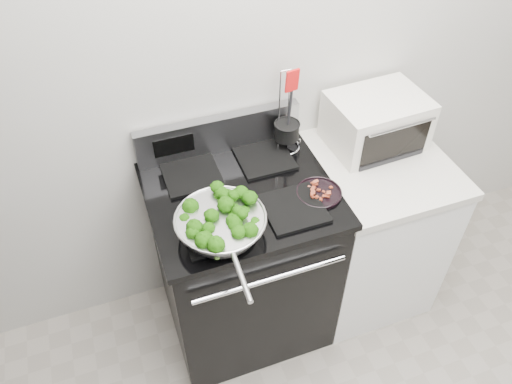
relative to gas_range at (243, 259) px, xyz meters
name	(u,v)px	position (x,y,z in m)	size (l,w,h in m)	color
back_wall	(280,57)	(0.30, 0.34, 0.86)	(4.00, 0.02, 2.70)	beige
gas_range	(243,259)	(0.00, 0.00, 0.00)	(0.79, 0.69, 1.13)	black
counter	(366,228)	(0.68, 0.00, -0.03)	(0.62, 0.68, 0.92)	white
skillet	(221,224)	(-0.14, -0.20, 0.52)	(0.36, 0.57, 0.08)	silver
broccoli_pile	(220,220)	(-0.14, -0.19, 0.54)	(0.28, 0.28, 0.10)	black
bacon_plate	(319,191)	(0.31, -0.13, 0.48)	(0.19, 0.19, 0.04)	black
utensil_holder	(287,135)	(0.29, 0.21, 0.53)	(0.13, 0.13, 0.41)	silver
toaster_oven	(376,121)	(0.71, 0.14, 0.56)	(0.44, 0.35, 0.25)	silver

